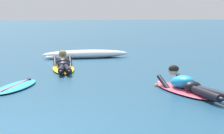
{
  "coord_description": "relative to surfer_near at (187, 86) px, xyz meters",
  "views": [
    {
      "loc": [
        0.55,
        -5.31,
        1.61
      ],
      "look_at": [
        2.24,
        4.93,
        0.27
      ],
      "focal_mm": 69.81,
      "sensor_mm": 36.0,
      "label": 1
    }
  ],
  "objects": [
    {
      "name": "surfer_near",
      "position": [
        0.0,
        0.0,
        0.0
      ],
      "size": [
        0.99,
        2.62,
        0.53
      ],
      "color": "#E54C66",
      "rests_on": "ground"
    },
    {
      "name": "ground_plane",
      "position": [
        -3.38,
        7.21,
        -0.14
      ],
      "size": [
        120.0,
        120.0,
        0.0
      ],
      "primitive_type": "plane",
      "color": "navy"
    },
    {
      "name": "surfer_far",
      "position": [
        -2.22,
        3.8,
        -0.0
      ],
      "size": [
        0.65,
        2.73,
        0.54
      ],
      "color": "yellow",
      "rests_on": "ground"
    },
    {
      "name": "drifting_surfboard",
      "position": [
        -3.34,
        1.14,
        -0.1
      ],
      "size": [
        1.11,
        1.9,
        0.16
      ],
      "color": "#2DB2D1",
      "rests_on": "ground"
    },
    {
      "name": "whitewater_mid_left",
      "position": [
        -1.3,
        6.61,
        -0.0
      ],
      "size": [
        2.98,
        0.87,
        0.29
      ],
      "color": "white",
      "rests_on": "ground"
    }
  ]
}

